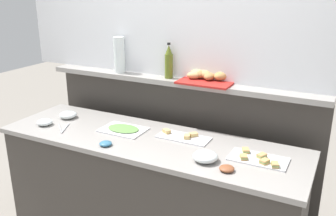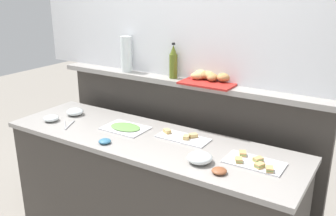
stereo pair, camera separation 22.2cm
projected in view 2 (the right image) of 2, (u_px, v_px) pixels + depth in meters
ground_plane at (187, 207)px, 3.38m from camera, size 12.00×12.00×0.00m
buffet_counter at (149, 194)px, 2.75m from camera, size 2.21×0.67×0.91m
back_ledge_unit at (183, 146)px, 3.10m from camera, size 2.29×0.22×1.24m
sandwich_platter_rear at (183, 137)px, 2.60m from camera, size 0.38×0.17×0.04m
sandwich_platter_side at (254, 162)px, 2.23m from camera, size 0.36×0.19×0.04m
cold_cuts_platter at (125, 128)px, 2.77m from camera, size 0.33×0.24×0.02m
glass_bowl_large at (75, 112)px, 3.06m from camera, size 0.14×0.14×0.06m
glass_bowl_medium at (51, 119)px, 2.93m from camera, size 0.12×0.12×0.05m
glass_bowl_small at (200, 158)px, 2.24m from camera, size 0.16×0.16×0.06m
condiment_bowl_red at (105, 141)px, 2.52m from camera, size 0.09×0.09×0.03m
condiment_bowl_dark at (219, 171)px, 2.12m from camera, size 0.09×0.09×0.03m
serving_tongs at (67, 125)px, 2.83m from camera, size 0.15×0.17×0.01m
olive_oil_bottle at (173, 62)px, 2.85m from camera, size 0.06×0.06×0.28m
bread_basket at (209, 77)px, 2.76m from camera, size 0.40×0.29×0.08m
water_carafe at (126, 54)px, 3.06m from camera, size 0.09×0.09×0.29m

